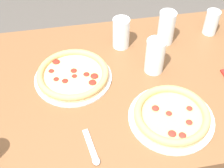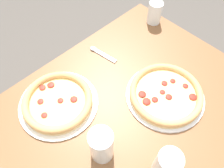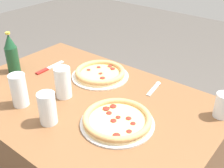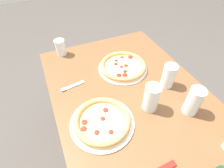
# 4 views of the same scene
# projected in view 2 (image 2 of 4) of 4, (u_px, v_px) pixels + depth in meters

# --- Properties ---
(table) EXTENTS (1.28, 0.86, 0.71)m
(table) POSITION_uv_depth(u_px,v_px,m) (112.00, 154.00, 1.12)
(table) COLOR brown
(table) RESTS_ON ground_plane
(pizza_veggie) EXTENTS (0.32, 0.32, 0.04)m
(pizza_veggie) POSITION_uv_depth(u_px,v_px,m) (58.00, 102.00, 0.86)
(pizza_veggie) COLOR silver
(pizza_veggie) RESTS_ON table
(pizza_salami) EXTENTS (0.32, 0.32, 0.04)m
(pizza_salami) POSITION_uv_depth(u_px,v_px,m) (166.00, 94.00, 0.88)
(pizza_salami) COLOR silver
(pizza_salami) RESTS_ON table
(glass_cola) EXTENTS (0.08, 0.08, 0.14)m
(glass_cola) POSITION_uv_depth(u_px,v_px,m) (166.00, 165.00, 0.68)
(glass_cola) COLOR white
(glass_cola) RESTS_ON table
(glass_mango_juice) EXTENTS (0.08, 0.08, 0.15)m
(glass_mango_juice) POSITION_uv_depth(u_px,v_px,m) (102.00, 146.00, 0.71)
(glass_mango_juice) COLOR white
(glass_mango_juice) RESTS_ON table
(glass_iced_tea) EXTENTS (0.07, 0.07, 0.11)m
(glass_iced_tea) POSITION_uv_depth(u_px,v_px,m) (155.00, 13.00, 1.12)
(glass_iced_tea) COLOR white
(glass_iced_tea) RESTS_ON table
(spoon) EXTENTS (0.05, 0.15, 0.01)m
(spoon) POSITION_uv_depth(u_px,v_px,m) (100.00, 53.00, 1.03)
(spoon) COLOR silver
(spoon) RESTS_ON table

